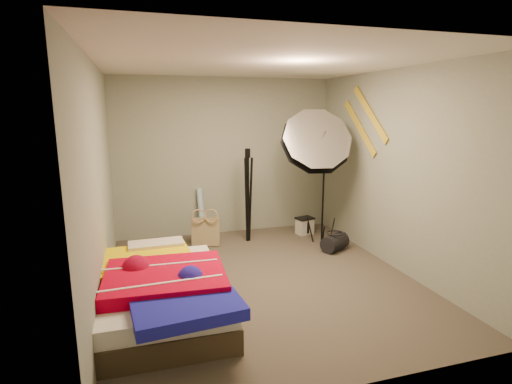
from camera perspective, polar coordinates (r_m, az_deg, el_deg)
name	(u,v)px	position (r m, az deg, el deg)	size (l,w,h in m)	color
floor	(262,279)	(4.92, 0.90, -12.37)	(4.00, 4.00, 0.00)	brown
ceiling	(263,63)	(4.51, 1.01, 18.00)	(4.00, 4.00, 0.00)	silver
wall_back	(225,157)	(6.47, -4.41, 4.98)	(3.50, 3.50, 0.00)	gray
wall_front	(352,225)	(2.76, 13.61, -4.58)	(3.50, 3.50, 0.00)	gray
wall_left	(99,185)	(4.36, -21.55, 0.90)	(4.00, 4.00, 0.00)	gray
wall_right	(395,170)	(5.34, 19.19, 2.93)	(4.00, 4.00, 0.00)	gray
tote_bag	(206,232)	(6.05, -7.18, -5.66)	(0.42, 0.12, 0.42)	tan
wrapping_roll	(201,213)	(6.45, -7.85, -2.94)	(0.09, 0.09, 0.77)	#529CCD
camera_case	(305,226)	(6.60, 6.96, -4.89)	(0.26, 0.18, 0.26)	beige
duffel_bag	(335,242)	(5.91, 11.19, -7.09)	(0.24, 0.24, 0.40)	black
wall_stripe_upper	(370,114)	(5.77, 16.00, 10.73)	(0.02, 1.10, 0.10)	gold
wall_stripe_lower	(360,128)	(5.99, 14.60, 8.90)	(0.02, 1.10, 0.10)	gold
bed	(161,291)	(4.14, -13.38, -13.59)	(1.28, 1.95, 0.52)	#3F3222
photo_umbrella	(315,143)	(5.77, 8.46, 6.87)	(1.32, 1.03, 2.13)	black
camera_tripod	(248,189)	(6.05, -1.17, 0.45)	(0.10, 0.10, 1.44)	black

